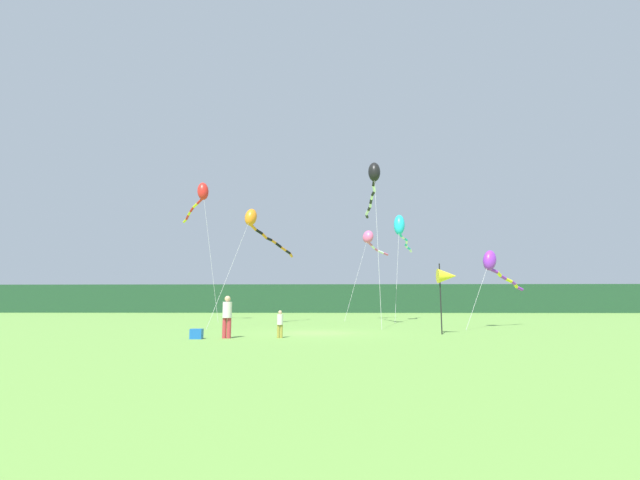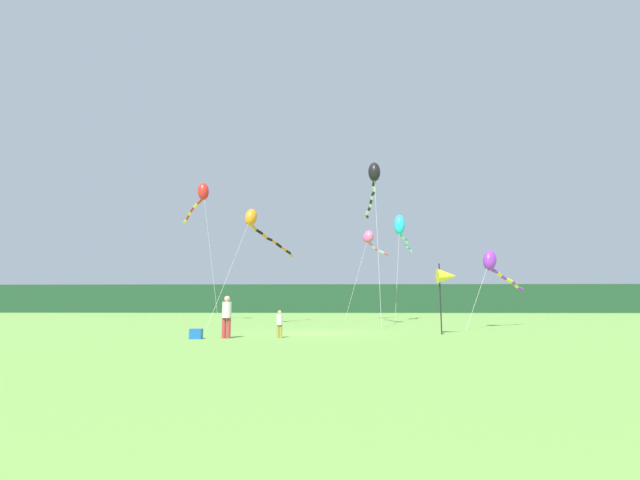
{
  "view_description": "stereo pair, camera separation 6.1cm",
  "coord_description": "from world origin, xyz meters",
  "px_view_note": "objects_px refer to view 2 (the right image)",
  "views": [
    {
      "loc": [
        0.69,
        -21.84,
        1.48
      ],
      "look_at": [
        0.0,
        6.0,
        5.51
      ],
      "focal_mm": 24.42,
      "sensor_mm": 36.0,
      "label": 1
    },
    {
      "loc": [
        0.75,
        -21.84,
        1.48
      ],
      "look_at": [
        0.0,
        6.0,
        5.51
      ],
      "focal_mm": 24.42,
      "sensor_mm": 36.0,
      "label": 2
    }
  ],
  "objects_px": {
    "kite_rainbow": "(370,239)",
    "kite_orange": "(257,224)",
    "person_child": "(280,323)",
    "cooler_box": "(196,334)",
    "kite_purple": "(493,264)",
    "kite_red": "(202,194)",
    "banner_flag_pole": "(447,277)",
    "kite_cyan": "(400,227)",
    "kite_black": "(374,179)",
    "person_adult": "(227,314)"
  },
  "relations": [
    {
      "from": "banner_flag_pole",
      "to": "person_adult",
      "type": "bearing_deg",
      "value": -165.83
    },
    {
      "from": "cooler_box",
      "to": "kite_rainbow",
      "type": "height_order",
      "value": "kite_rainbow"
    },
    {
      "from": "kite_black",
      "to": "banner_flag_pole",
      "type": "bearing_deg",
      "value": -69.71
    },
    {
      "from": "kite_cyan",
      "to": "kite_orange",
      "type": "distance_m",
      "value": 12.55
    },
    {
      "from": "person_adult",
      "to": "banner_flag_pole",
      "type": "bearing_deg",
      "value": 14.17
    },
    {
      "from": "person_adult",
      "to": "cooler_box",
      "type": "distance_m",
      "value": 1.45
    },
    {
      "from": "banner_flag_pole",
      "to": "kite_black",
      "type": "height_order",
      "value": "kite_black"
    },
    {
      "from": "kite_cyan",
      "to": "kite_orange",
      "type": "xyz_separation_m",
      "value": [
        -11.15,
        -5.72,
        -0.68
      ]
    },
    {
      "from": "person_child",
      "to": "kite_red",
      "type": "relative_size",
      "value": 0.1
    },
    {
      "from": "person_child",
      "to": "kite_red",
      "type": "height_order",
      "value": "kite_red"
    },
    {
      "from": "person_child",
      "to": "kite_rainbow",
      "type": "xyz_separation_m",
      "value": [
        5.64,
        19.84,
        6.51
      ]
    },
    {
      "from": "kite_purple",
      "to": "person_child",
      "type": "bearing_deg",
      "value": -146.08
    },
    {
      "from": "cooler_box",
      "to": "kite_red",
      "type": "relative_size",
      "value": 0.04
    },
    {
      "from": "banner_flag_pole",
      "to": "kite_orange",
      "type": "xyz_separation_m",
      "value": [
        -10.88,
        9.38,
        4.36
      ]
    },
    {
      "from": "cooler_box",
      "to": "person_adult",
      "type": "bearing_deg",
      "value": 17.11
    },
    {
      "from": "kite_rainbow",
      "to": "cooler_box",
      "type": "bearing_deg",
      "value": -113.85
    },
    {
      "from": "person_child",
      "to": "kite_cyan",
      "type": "xyz_separation_m",
      "value": [
        8.02,
        17.39,
        7.12
      ]
    },
    {
      "from": "cooler_box",
      "to": "kite_black",
      "type": "height_order",
      "value": "kite_black"
    },
    {
      "from": "cooler_box",
      "to": "kite_orange",
      "type": "xyz_separation_m",
      "value": [
        0.25,
        12.25,
        6.88
      ]
    },
    {
      "from": "kite_purple",
      "to": "kite_rainbow",
      "type": "distance_m",
      "value": 13.76
    },
    {
      "from": "kite_red",
      "to": "kite_orange",
      "type": "height_order",
      "value": "kite_red"
    },
    {
      "from": "banner_flag_pole",
      "to": "person_child",
      "type": "bearing_deg",
      "value": -163.53
    },
    {
      "from": "kite_orange",
      "to": "kite_rainbow",
      "type": "bearing_deg",
      "value": 42.96
    },
    {
      "from": "kite_rainbow",
      "to": "kite_orange",
      "type": "relative_size",
      "value": 0.73
    },
    {
      "from": "cooler_box",
      "to": "person_child",
      "type": "bearing_deg",
      "value": 9.79
    },
    {
      "from": "cooler_box",
      "to": "kite_orange",
      "type": "distance_m",
      "value": 14.05
    },
    {
      "from": "person_child",
      "to": "cooler_box",
      "type": "relative_size",
      "value": 2.35
    },
    {
      "from": "person_child",
      "to": "kite_orange",
      "type": "height_order",
      "value": "kite_orange"
    },
    {
      "from": "kite_black",
      "to": "person_adult",
      "type": "bearing_deg",
      "value": -126.64
    },
    {
      "from": "kite_cyan",
      "to": "kite_orange",
      "type": "bearing_deg",
      "value": -152.83
    },
    {
      "from": "kite_red",
      "to": "banner_flag_pole",
      "type": "bearing_deg",
      "value": -41.81
    },
    {
      "from": "kite_cyan",
      "to": "kite_red",
      "type": "distance_m",
      "value": 17.14
    },
    {
      "from": "kite_rainbow",
      "to": "kite_orange",
      "type": "height_order",
      "value": "kite_orange"
    },
    {
      "from": "kite_rainbow",
      "to": "kite_black",
      "type": "height_order",
      "value": "kite_black"
    },
    {
      "from": "person_adult",
      "to": "cooler_box",
      "type": "relative_size",
      "value": 3.61
    },
    {
      "from": "kite_cyan",
      "to": "kite_red",
      "type": "bearing_deg",
      "value": -179.21
    },
    {
      "from": "kite_purple",
      "to": "kite_red",
      "type": "bearing_deg",
      "value": 156.88
    },
    {
      "from": "person_child",
      "to": "kite_purple",
      "type": "bearing_deg",
      "value": 33.92
    },
    {
      "from": "kite_black",
      "to": "kite_orange",
      "type": "bearing_deg",
      "value": 165.61
    },
    {
      "from": "cooler_box",
      "to": "banner_flag_pole",
      "type": "relative_size",
      "value": 0.15
    },
    {
      "from": "kite_cyan",
      "to": "kite_red",
      "type": "height_order",
      "value": "kite_red"
    },
    {
      "from": "person_child",
      "to": "cooler_box",
      "type": "height_order",
      "value": "person_child"
    },
    {
      "from": "person_adult",
      "to": "kite_black",
      "type": "relative_size",
      "value": 0.16
    },
    {
      "from": "banner_flag_pole",
      "to": "kite_cyan",
      "type": "bearing_deg",
      "value": 88.98
    },
    {
      "from": "person_adult",
      "to": "kite_cyan",
      "type": "height_order",
      "value": "kite_cyan"
    },
    {
      "from": "person_child",
      "to": "kite_cyan",
      "type": "bearing_deg",
      "value": 65.24
    },
    {
      "from": "person_child",
      "to": "kite_red",
      "type": "distance_m",
      "value": 21.75
    },
    {
      "from": "kite_rainbow",
      "to": "person_adult",
      "type": "bearing_deg",
      "value": -111.41
    },
    {
      "from": "kite_red",
      "to": "kite_purple",
      "type": "relative_size",
      "value": 2.12
    },
    {
      "from": "person_child",
      "to": "kite_rainbow",
      "type": "height_order",
      "value": "kite_rainbow"
    }
  ]
}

